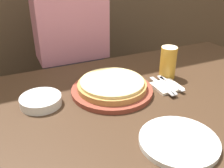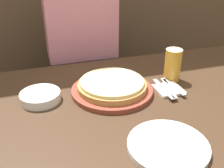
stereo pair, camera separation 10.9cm
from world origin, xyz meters
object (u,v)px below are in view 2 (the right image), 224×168
(beer_glass, at_px, (173,64))
(spoon, at_px, (174,87))
(dinner_knife, at_px, (169,88))
(diner_person, at_px, (83,64))
(pizza_on_board, at_px, (112,87))
(fork, at_px, (163,89))
(side_bowl, at_px, (40,97))
(dinner_plate, at_px, (168,146))

(beer_glass, relative_size, spoon, 0.96)
(dinner_knife, distance_m, diner_person, 0.63)
(dinner_knife, height_order, diner_person, diner_person)
(pizza_on_board, xyz_separation_m, diner_person, (-0.02, 0.51, -0.10))
(pizza_on_board, height_order, fork, pizza_on_board)
(side_bowl, relative_size, fork, 0.89)
(pizza_on_board, xyz_separation_m, side_bowl, (-0.29, 0.02, -0.01))
(beer_glass, height_order, dinner_plate, beer_glass)
(side_bowl, xyz_separation_m, diner_person, (0.27, 0.49, -0.10))
(pizza_on_board, height_order, beer_glass, beer_glass)
(dinner_plate, xyz_separation_m, fork, (0.15, 0.32, 0.01))
(dinner_plate, relative_size, dinner_knife, 1.39)
(pizza_on_board, relative_size, spoon, 2.22)
(beer_glass, bearing_deg, side_bowl, -179.16)
(dinner_knife, distance_m, spoon, 0.02)
(beer_glass, distance_m, spoon, 0.12)
(beer_glass, distance_m, dinner_knife, 0.13)
(fork, height_order, dinner_knife, same)
(pizza_on_board, distance_m, spoon, 0.27)
(dinner_knife, xyz_separation_m, diner_person, (-0.26, 0.57, -0.09))
(fork, relative_size, spoon, 1.17)
(fork, xyz_separation_m, diner_person, (-0.23, 0.57, -0.09))
(side_bowl, bearing_deg, dinner_knife, -8.98)
(side_bowl, height_order, spoon, side_bowl)
(dinner_plate, height_order, fork, dinner_plate)
(fork, height_order, spoon, same)
(pizza_on_board, distance_m, beer_glass, 0.30)
(dinner_plate, height_order, dinner_knife, dinner_plate)
(pizza_on_board, height_order, diner_person, diner_person)
(dinner_knife, bearing_deg, pizza_on_board, 165.68)
(pizza_on_board, xyz_separation_m, spoon, (0.26, -0.06, -0.01))
(spoon, bearing_deg, fork, 180.00)
(pizza_on_board, distance_m, side_bowl, 0.29)
(fork, bearing_deg, beer_glass, 46.03)
(beer_glass, distance_m, dinner_plate, 0.48)
(diner_person, bearing_deg, beer_glass, -56.47)
(dinner_knife, bearing_deg, spoon, 0.00)
(dinner_plate, height_order, diner_person, diner_person)
(spoon, bearing_deg, pizza_on_board, 167.01)
(pizza_on_board, relative_size, dinner_knife, 1.90)
(beer_glass, bearing_deg, pizza_on_board, -173.88)
(dinner_plate, bearing_deg, dinner_knife, 61.33)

